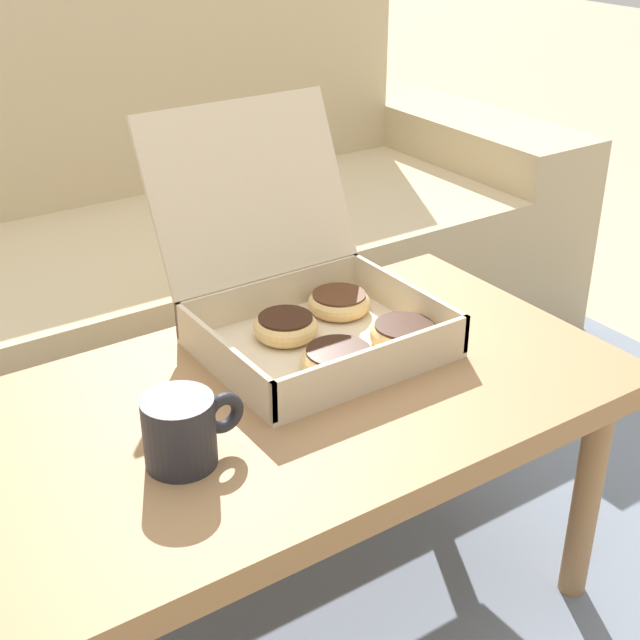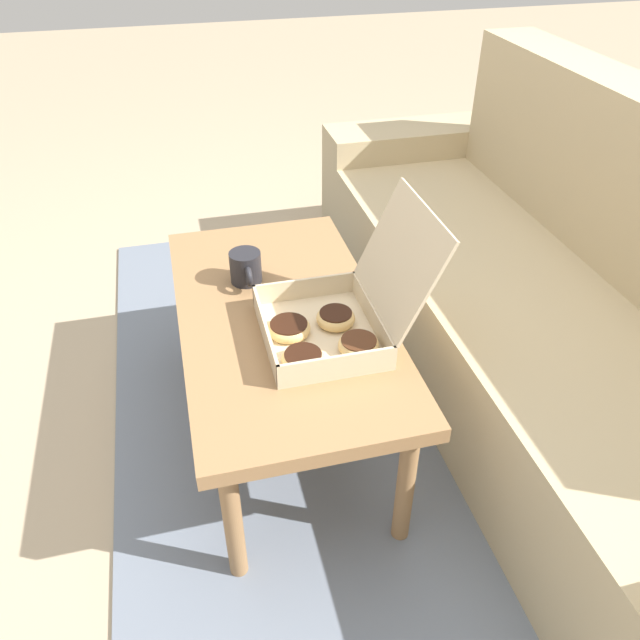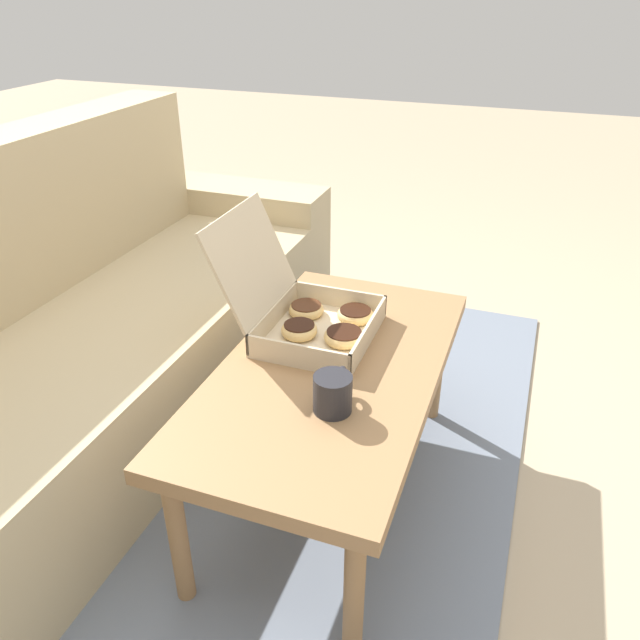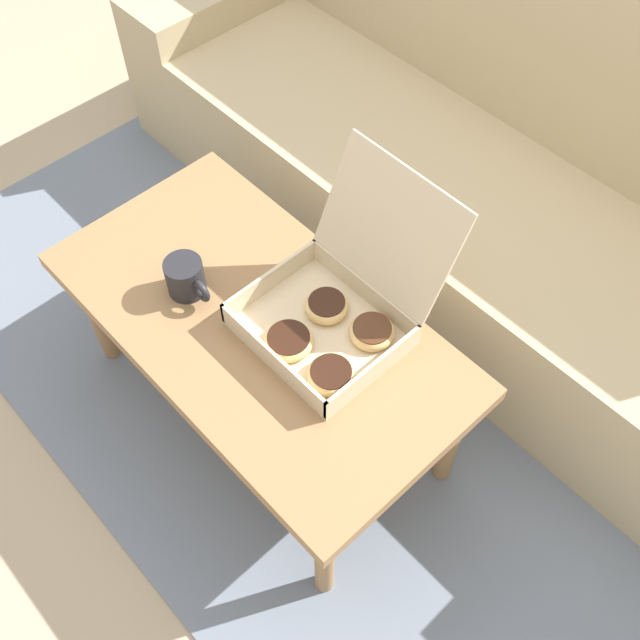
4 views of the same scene
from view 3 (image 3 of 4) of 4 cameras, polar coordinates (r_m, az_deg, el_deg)
ground_plane at (r=1.87m, az=-0.97°, el=-14.92°), size 12.00×12.00×0.00m
area_rug at (r=1.97m, az=-9.35°, el=-12.53°), size 2.48×1.73×0.01m
couch at (r=2.05m, az=-21.96°, el=-2.50°), size 2.36×0.75×0.89m
coffee_table at (r=1.61m, az=0.99°, el=-5.54°), size 1.00×0.53×0.43m
pastry_box at (r=1.70m, az=-0.91°, el=0.64°), size 0.34×0.40×0.33m
coffee_mug at (r=1.41m, az=1.22°, el=-6.65°), size 0.13×0.09×0.09m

